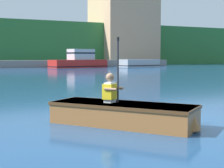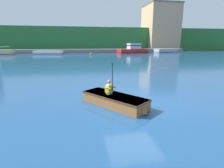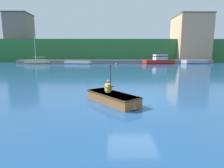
% 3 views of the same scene
% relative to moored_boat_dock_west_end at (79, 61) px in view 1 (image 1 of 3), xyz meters
% --- Properties ---
extents(ground_plane, '(300.00, 300.00, 0.00)m').
position_rel_moored_boat_dock_west_end_xyz_m(ground_plane, '(-10.62, -34.09, -0.85)').
color(ground_plane, navy).
extents(waterfront_office_block_center, '(9.77, 10.17, 14.24)m').
position_rel_moored_boat_dock_west_end_xyz_m(waterfront_office_block_center, '(13.20, 13.82, 6.28)').
color(waterfront_office_block_center, tan).
rests_on(waterfront_office_block_center, ground).
extents(moored_boat_dock_west_end, '(7.82, 3.97, 2.32)m').
position_rel_moored_boat_dock_west_end_xyz_m(moored_boat_dock_west_end, '(0.00, 0.00, 0.00)').
color(moored_boat_dock_west_end, red).
rests_on(moored_boat_dock_west_end, ground).
extents(moored_boat_dock_center_far, '(6.45, 3.56, 1.00)m').
position_rel_moored_boat_dock_west_end_xyz_m(moored_boat_dock_center_far, '(8.77, 0.23, -0.37)').
color(moored_boat_dock_center_far, '#9EA3A8').
rests_on(moored_boat_dock_center_far, ground).
extents(rowboat_foreground, '(2.57, 2.93, 0.44)m').
position_rel_moored_boat_dock_west_end_xyz_m(rowboat_foreground, '(-11.63, -34.74, -0.60)').
color(rowboat_foreground, '#935B2D').
rests_on(rowboat_foreground, ground).
extents(person_paddler, '(0.45, 0.45, 1.32)m').
position_rel_moored_boat_dock_west_end_xyz_m(person_paddler, '(-11.82, -34.48, -0.13)').
color(person_paddler, silver).
rests_on(person_paddler, rowboat_foreground).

